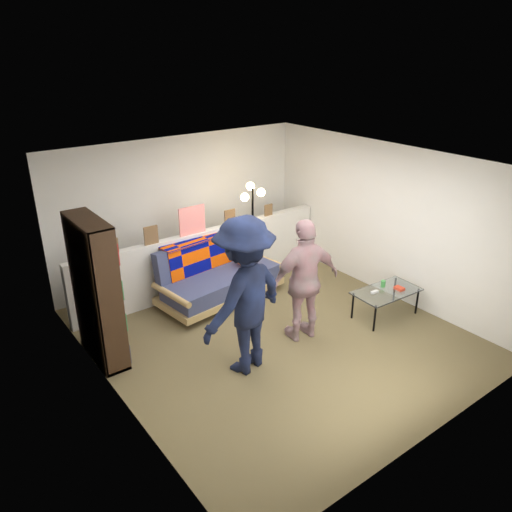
{
  "coord_description": "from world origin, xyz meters",
  "views": [
    {
      "loc": [
        -3.77,
        -4.64,
        3.77
      ],
      "look_at": [
        0.0,
        0.4,
        1.05
      ],
      "focal_mm": 35.0,
      "sensor_mm": 36.0,
      "label": 1
    }
  ],
  "objects_px": {
    "floor_lamp": "(252,214)",
    "person_right": "(305,281)",
    "bookshelf": "(97,296)",
    "coffee_table": "(387,292)",
    "futon_sofa": "(219,275)",
    "person_left": "(245,296)"
  },
  "relations": [
    {
      "from": "bookshelf",
      "to": "floor_lamp",
      "type": "relative_size",
      "value": 1.1
    },
    {
      "from": "bookshelf",
      "to": "coffee_table",
      "type": "relative_size",
      "value": 1.85
    },
    {
      "from": "floor_lamp",
      "to": "person_right",
      "type": "bearing_deg",
      "value": -104.48
    },
    {
      "from": "person_right",
      "to": "futon_sofa",
      "type": "bearing_deg",
      "value": -69.45
    },
    {
      "from": "floor_lamp",
      "to": "person_left",
      "type": "height_order",
      "value": "person_left"
    },
    {
      "from": "futon_sofa",
      "to": "floor_lamp",
      "type": "distance_m",
      "value": 1.14
    },
    {
      "from": "futon_sofa",
      "to": "floor_lamp",
      "type": "height_order",
      "value": "floor_lamp"
    },
    {
      "from": "futon_sofa",
      "to": "coffee_table",
      "type": "xyz_separation_m",
      "value": [
        1.66,
        -1.96,
        -0.0
      ]
    },
    {
      "from": "futon_sofa",
      "to": "floor_lamp",
      "type": "bearing_deg",
      "value": 11.79
    },
    {
      "from": "floor_lamp",
      "to": "person_right",
      "type": "xyz_separation_m",
      "value": [
        -0.47,
        -1.81,
        -0.36
      ]
    },
    {
      "from": "bookshelf",
      "to": "floor_lamp",
      "type": "bearing_deg",
      "value": 12.5
    },
    {
      "from": "coffee_table",
      "to": "bookshelf",
      "type": "bearing_deg",
      "value": 158.26
    },
    {
      "from": "floor_lamp",
      "to": "person_left",
      "type": "xyz_separation_m",
      "value": [
        -1.51,
        -1.89,
        -0.22
      ]
    },
    {
      "from": "futon_sofa",
      "to": "person_right",
      "type": "xyz_separation_m",
      "value": [
        0.31,
        -1.65,
        0.46
      ]
    },
    {
      "from": "futon_sofa",
      "to": "person_left",
      "type": "relative_size",
      "value": 1.04
    },
    {
      "from": "person_right",
      "to": "person_left",
      "type": "bearing_deg",
      "value": 14.6
    },
    {
      "from": "bookshelf",
      "to": "person_left",
      "type": "height_order",
      "value": "person_left"
    },
    {
      "from": "futon_sofa",
      "to": "floor_lamp",
      "type": "xyz_separation_m",
      "value": [
        0.78,
        0.16,
        0.82
      ]
    },
    {
      "from": "floor_lamp",
      "to": "person_right",
      "type": "distance_m",
      "value": 1.9
    },
    {
      "from": "bookshelf",
      "to": "person_left",
      "type": "relative_size",
      "value": 0.95
    },
    {
      "from": "bookshelf",
      "to": "person_left",
      "type": "bearing_deg",
      "value": -43.4
    },
    {
      "from": "floor_lamp",
      "to": "futon_sofa",
      "type": "bearing_deg",
      "value": -168.21
    }
  ]
}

